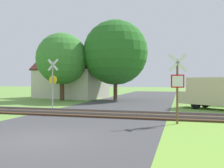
{
  "coord_description": "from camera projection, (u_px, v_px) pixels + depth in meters",
  "views": [
    {
      "loc": [
        4.59,
        -7.36,
        1.95
      ],
      "look_at": [
        0.5,
        7.57,
        1.8
      ],
      "focal_mm": 40.0,
      "sensor_mm": 36.0,
      "label": 1
    }
  ],
  "objects": [
    {
      "name": "ground_plane",
      "position": [
        38.0,
        140.0,
        8.33
      ],
      "size": [
        160.0,
        160.0,
        0.0
      ],
      "primitive_type": "plane",
      "color": "#6B9942"
    },
    {
      "name": "tree_left",
      "position": [
        62.0,
        59.0,
        25.84
      ],
      "size": [
        5.32,
        5.32,
        6.99
      ],
      "color": "#513823",
      "rests_on": "ground"
    },
    {
      "name": "house",
      "position": [
        71.0,
        82.0,
        29.59
      ],
      "size": [
        9.1,
        6.73,
        5.52
      ],
      "rotation": [
        0.0,
        0.0,
        -0.2
      ],
      "color": "beige",
      "rests_on": "ground"
    },
    {
      "name": "mail_truck",
      "position": [
        218.0,
        92.0,
        17.31
      ],
      "size": [
        5.17,
        4.03,
        2.24
      ],
      "rotation": [
        0.0,
        0.0,
        1.05
      ],
      "color": "beige",
      "rests_on": "ground"
    },
    {
      "name": "stop_sign_near",
      "position": [
        177.0,
        84.0,
        11.41
      ],
      "size": [
        0.87,
        0.22,
        3.26
      ],
      "rotation": [
        0.0,
        0.0,
        3.34
      ],
      "color": "brown",
      "rests_on": "ground"
    },
    {
      "name": "crossing_sign_far",
      "position": [
        53.0,
        80.0,
        18.32
      ],
      "size": [
        0.88,
        0.15,
        3.61
      ],
      "rotation": [
        0.0,
        0.0,
        -0.06
      ],
      "color": "#9E9EA5",
      "rests_on": "ground"
    },
    {
      "name": "rail_track",
      "position": [
        99.0,
        114.0,
        14.67
      ],
      "size": [
        60.0,
        2.6,
        0.22
      ],
      "color": "#422D1E",
      "rests_on": "ground"
    },
    {
      "name": "road_asphalt",
      "position": [
        65.0,
        129.0,
        10.26
      ],
      "size": [
        7.9,
        80.0,
        0.01
      ],
      "primitive_type": "cube",
      "color": "#424244",
      "rests_on": "ground"
    },
    {
      "name": "tree_center",
      "position": [
        115.0,
        53.0,
        26.07
      ],
      "size": [
        6.76,
        6.76,
        8.37
      ],
      "color": "#513823",
      "rests_on": "ground"
    }
  ]
}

